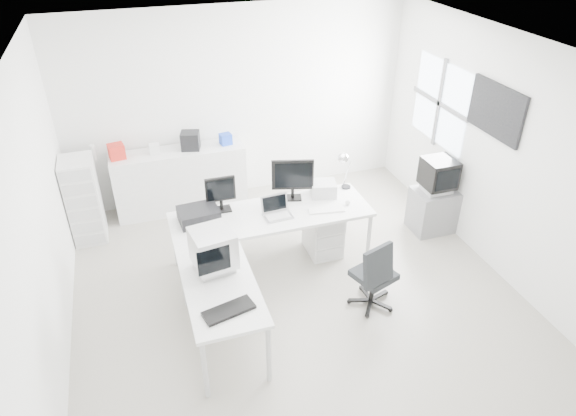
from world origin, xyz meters
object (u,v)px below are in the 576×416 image
object	(u,v)px
tv_cabinet	(432,210)
laptop	(278,209)
lcd_monitor_small	(221,194)
filing_cabinet	(84,200)
sideboard	(181,180)
laser_printer	(323,189)
lcd_monitor_large	(293,180)
inkjet_printer	(199,215)
crt_monitor	(213,250)
drawer_pedestal	(323,232)
side_desk	(223,313)
crt_tv	(438,176)
main_desk	(272,239)
office_chair	(374,272)

from	to	relation	value
tv_cabinet	laptop	bearing A→B (deg)	-175.68
lcd_monitor_small	filing_cabinet	xyz separation A→B (m)	(-1.63, 1.06, -0.39)
tv_cabinet	sideboard	size ratio (longest dim) A/B	0.33
laser_printer	lcd_monitor_large	bearing A→B (deg)	-170.84
inkjet_printer	crt_monitor	distance (m)	0.96
lcd_monitor_large	sideboard	xyz separation A→B (m)	(-1.23, 1.46, -0.55)
drawer_pedestal	side_desk	bearing A→B (deg)	-143.43
side_desk	sideboard	xyz separation A→B (m)	(-0.03, 2.81, 0.09)
tv_cabinet	sideboard	distance (m)	3.59
lcd_monitor_large	tv_cabinet	distance (m)	2.10
laser_printer	crt_tv	bearing A→B (deg)	8.05
side_desk	laser_printer	xyz separation A→B (m)	(1.60, 1.32, 0.46)
sideboard	drawer_pedestal	bearing A→B (deg)	-46.43
laptop	crt_tv	bearing A→B (deg)	0.64
inkjet_printer	lcd_monitor_small	xyz separation A→B (m)	(0.30, 0.15, 0.14)
main_desk	drawer_pedestal	xyz separation A→B (m)	(0.70, 0.05, -0.08)
main_desk	sideboard	xyz separation A→B (m)	(-0.88, 1.71, 0.09)
laptop	crt_monitor	xyz separation A→B (m)	(-0.90, -0.75, 0.13)
main_desk	office_chair	xyz separation A→B (m)	(0.86, -1.07, 0.09)
laser_printer	sideboard	bearing A→B (deg)	151.01
inkjet_printer	lcd_monitor_large	bearing A→B (deg)	3.07
office_chair	filing_cabinet	size ratio (longest dim) A/B	0.79
crt_tv	crt_monitor	bearing A→B (deg)	-163.79
tv_cabinet	laser_printer	bearing A→B (deg)	174.60
inkjet_printer	crt_monitor	size ratio (longest dim) A/B	0.92
laser_printer	main_desk	bearing A→B (deg)	-150.21
lcd_monitor_large	crt_tv	world-z (taller)	lcd_monitor_large
crt_tv	filing_cabinet	size ratio (longest dim) A/B	0.43
side_desk	inkjet_printer	size ratio (longest dim) A/B	3.07
lcd_monitor_large	office_chair	size ratio (longest dim) A/B	0.58
laptop	laser_printer	bearing A→B (deg)	20.89
main_desk	filing_cabinet	xyz separation A→B (m)	(-2.18, 1.31, 0.21)
crt_monitor	filing_cabinet	xyz separation A→B (m)	(-1.33, 2.16, -0.41)
main_desk	side_desk	xyz separation A→B (m)	(-0.85, -1.10, 0.00)
lcd_monitor_large	tv_cabinet	bearing A→B (deg)	10.15
inkjet_printer	filing_cabinet	bearing A→B (deg)	133.53
lcd_monitor_small	lcd_monitor_large	world-z (taller)	lcd_monitor_large
drawer_pedestal	tv_cabinet	size ratio (longest dim) A/B	0.98
lcd_monitor_small	laser_printer	size ratio (longest dim) A/B	1.45
main_desk	laptop	size ratio (longest dim) A/B	6.94
drawer_pedestal	crt_monitor	distance (m)	1.92
crt_tv	sideboard	distance (m)	3.61
lcd_monitor_small	filing_cabinet	distance (m)	1.98
crt_tv	drawer_pedestal	bearing A→B (deg)	-179.24
side_desk	tv_cabinet	xyz separation A→B (m)	(3.17, 1.17, -0.07)
lcd_monitor_small	sideboard	bearing A→B (deg)	103.04
laptop	sideboard	xyz separation A→B (m)	(-0.93, 1.81, -0.39)
crt_monitor	sideboard	bearing A→B (deg)	81.89
main_desk	inkjet_printer	size ratio (longest dim) A/B	5.26
main_desk	laser_printer	world-z (taller)	laser_printer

